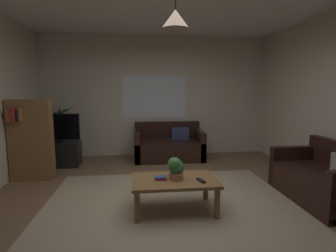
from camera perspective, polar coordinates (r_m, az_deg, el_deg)
The scene contains 16 objects.
floor at distance 3.76m, azimuth 0.54°, elevation -16.87°, with size 5.28×5.67×0.02m, color brown.
rug at distance 3.57m, azimuth 0.95°, elevation -18.01°, with size 3.43×3.12×0.01m, color tan.
wall_back at distance 6.26m, azimuth -2.67°, elevation 6.48°, with size 5.40×0.06×2.81m, color beige.
window_pane at distance 6.23m, azimuth -2.95°, elevation 6.25°, with size 1.48×0.01×1.00m, color white.
couch_under_window at distance 5.93m, azimuth 0.19°, elevation -4.59°, with size 1.52×0.81×0.82m.
couch_right_side at distance 4.39m, azimuth 30.68°, elevation -10.29°, with size 0.81×1.41×0.82m.
coffee_table at distance 3.47m, azimuth 1.48°, elevation -12.44°, with size 1.09×0.67×0.42m.
book_on_table_0 at distance 3.42m, azimuth -1.42°, elevation -11.40°, with size 0.14×0.11×0.02m, color #B22D2D.
book_on_table_1 at distance 3.42m, azimuth -1.72°, elevation -11.09°, with size 0.14×0.10×0.02m, color #2D4C8C.
remote_on_table_0 at distance 3.38m, azimuth 7.21°, elevation -11.71°, with size 0.05×0.16×0.02m, color black.
potted_plant_on_table at distance 3.41m, azimuth 1.69°, elevation -9.06°, with size 0.22×0.21×0.29m.
tv_stand at distance 5.87m, azimuth -22.96°, elevation -5.65°, with size 0.90×0.44×0.50m, color black.
tv at distance 5.75m, azimuth -23.32°, elevation -0.35°, with size 0.95×0.16×0.58m.
potted_palm_corner at distance 6.27m, azimuth -22.86°, elevation -1.86°, with size 0.84×0.84×1.33m.
bookshelf_corner at distance 5.11m, azimuth -27.71°, elevation -2.59°, with size 0.70×0.31×1.40m.
pendant_lamp at distance 3.35m, azimuth 1.62°, elevation 22.26°, with size 0.33×0.33×0.52m.
Camera 1 is at (-0.42, -3.38, 1.57)m, focal length 28.00 mm.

